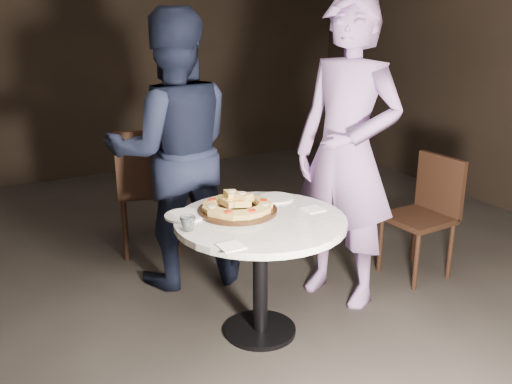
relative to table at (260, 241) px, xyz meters
The scene contains 13 objects.
floor 0.57m from the table, 130.12° to the left, with size 7.00×7.00×0.00m, color black.
table is the anchor object (origin of this frame).
serving_board 0.21m from the table, 115.01° to the left, with size 0.43×0.43×0.02m, color black.
focaccia_pile 0.23m from the table, 114.98° to the left, with size 0.39×0.38×0.10m.
plate_left 0.42m from the table, 149.10° to the left, with size 0.21×0.21×0.01m, color white.
plate_right 0.35m from the table, 46.13° to the left, with size 0.20×0.20×0.01m, color white.
water_glass 0.43m from the table, behind, with size 0.08×0.08×0.07m, color silver.
napkin_near 0.42m from the table, 138.23° to the right, with size 0.11×0.11×0.01m, color white.
napkin_far 0.34m from the table, ahead, with size 0.11×0.11×0.01m, color white.
chair_far 1.35m from the table, 97.95° to the left, with size 0.54×0.56×0.94m.
chair_right 1.36m from the table, ahead, with size 0.42×0.40×0.80m.
diner_navy 0.92m from the table, 100.76° to the left, with size 0.85×0.66×1.74m, color black.
diner_teal 0.76m from the table, 13.34° to the left, with size 0.66×0.44×1.82m, color #846AA5.
Camera 1 is at (-1.23, -2.57, 1.73)m, focal length 40.00 mm.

